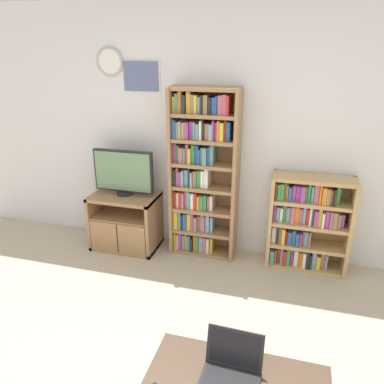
{
  "coord_description": "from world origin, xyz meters",
  "views": [
    {
      "loc": [
        0.81,
        -1.52,
        2.14
      ],
      "look_at": [
        0.04,
        1.22,
        1.04
      ],
      "focal_mm": 35.0,
      "sensor_mm": 36.0,
      "label": 1
    }
  ],
  "objects_px": {
    "bookshelf_tall": "(201,174)",
    "laptop": "(232,368)",
    "tv_stand": "(125,221)",
    "bookshelf_short": "(306,223)",
    "television": "(124,173)"
  },
  "relations": [
    {
      "from": "television",
      "to": "laptop",
      "type": "bearing_deg",
      "value": -51.75
    },
    {
      "from": "bookshelf_tall",
      "to": "bookshelf_short",
      "type": "height_order",
      "value": "bookshelf_tall"
    },
    {
      "from": "tv_stand",
      "to": "bookshelf_tall",
      "type": "height_order",
      "value": "bookshelf_tall"
    },
    {
      "from": "television",
      "to": "laptop",
      "type": "height_order",
      "value": "television"
    },
    {
      "from": "tv_stand",
      "to": "television",
      "type": "height_order",
      "value": "television"
    },
    {
      "from": "bookshelf_short",
      "to": "tv_stand",
      "type": "bearing_deg",
      "value": -176.36
    },
    {
      "from": "tv_stand",
      "to": "television",
      "type": "xyz_separation_m",
      "value": [
        -0.0,
        0.04,
        0.56
      ]
    },
    {
      "from": "tv_stand",
      "to": "bookshelf_tall",
      "type": "relative_size",
      "value": 0.41
    },
    {
      "from": "bookshelf_short",
      "to": "television",
      "type": "bearing_deg",
      "value": -177.58
    },
    {
      "from": "tv_stand",
      "to": "bookshelf_short",
      "type": "xyz_separation_m",
      "value": [
        1.94,
        0.12,
        0.18
      ]
    },
    {
      "from": "tv_stand",
      "to": "bookshelf_tall",
      "type": "xyz_separation_m",
      "value": [
        0.84,
        0.13,
        0.6
      ]
    },
    {
      "from": "laptop",
      "to": "television",
      "type": "bearing_deg",
      "value": 130.16
    },
    {
      "from": "tv_stand",
      "to": "television",
      "type": "relative_size",
      "value": 1.09
    },
    {
      "from": "bookshelf_tall",
      "to": "laptop",
      "type": "xyz_separation_m",
      "value": [
        0.7,
        -2.05,
        -0.39
      ]
    },
    {
      "from": "tv_stand",
      "to": "bookshelf_tall",
      "type": "distance_m",
      "value": 1.04
    }
  ]
}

